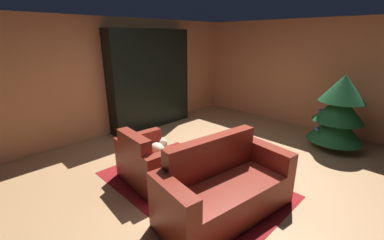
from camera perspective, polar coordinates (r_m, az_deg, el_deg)
ground_plane at (r=4.33m, az=3.44°, el=-11.22°), size 7.98×7.98×0.00m
wall_back at (r=6.72m, az=23.42°, el=9.44°), size 5.50×0.06×2.53m
wall_left at (r=5.99m, az=-16.30°, el=9.27°), size 0.06×6.77×2.53m
area_rug at (r=3.97m, az=-0.02°, el=-14.20°), size 2.71×1.81×0.01m
bookshelf_unit at (r=6.24m, az=-8.22°, el=8.73°), size 0.37×2.10×2.29m
armchair_red at (r=3.97m, az=-9.08°, el=-9.43°), size 1.07×0.86×0.83m
couch_red at (r=3.29m, az=7.27°, el=-15.21°), size 0.99×1.85×0.94m
coffee_table at (r=3.78m, az=0.24°, el=-9.44°), size 0.64×0.64×0.42m
book_stack_on_table at (r=3.74m, az=1.24°, el=-8.28°), size 0.21×0.19×0.08m
bottle_on_table at (r=3.75m, az=-2.44°, el=-7.44°), size 0.06×0.06×0.22m
decorated_tree at (r=5.62m, az=30.22°, el=1.69°), size 1.02×1.02×1.48m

